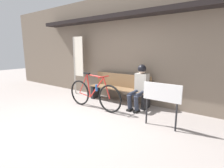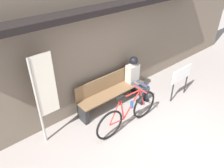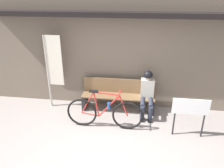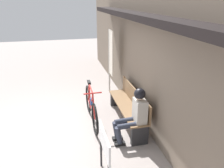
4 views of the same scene
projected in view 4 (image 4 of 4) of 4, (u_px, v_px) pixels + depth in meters
The scene contains 7 objects.
ground_plane at pixel (47, 131), 4.96m from camera, with size 24.00×24.00×0.00m, color gray.
storefront_wall at pixel (145, 54), 4.85m from camera, with size 12.00×0.56×3.20m.
park_bench_near at pixel (129, 106), 5.23m from camera, with size 1.92×0.42×0.85m.
bicycle at pixel (91, 107), 5.25m from camera, with size 1.80×0.40×0.96m.
person_seated at pixel (135, 112), 4.42m from camera, with size 0.34×0.66×1.18m.
banner_pole at pixel (110, 56), 6.48m from camera, with size 0.45×0.05×2.00m.
signboard at pixel (104, 146), 3.43m from camera, with size 0.78×0.04×0.92m.
Camera 4 is at (4.45, 0.45, 2.82)m, focal length 35.00 mm.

